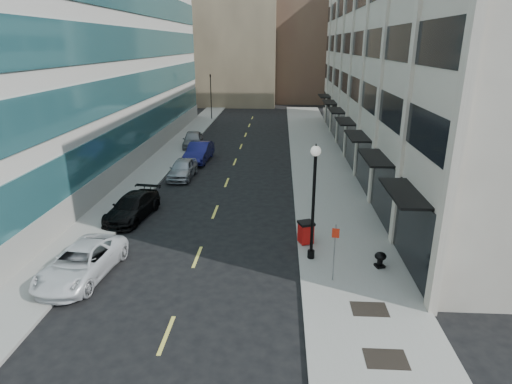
# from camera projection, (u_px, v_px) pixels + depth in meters

# --- Properties ---
(ground) EXTENTS (160.00, 160.00, 0.00)m
(ground) POSITION_uv_depth(u_px,v_px,m) (151.00, 375.00, 13.59)
(ground) COLOR black
(ground) RESTS_ON ground
(sidewalk_right) EXTENTS (5.00, 80.00, 0.15)m
(sidewalk_right) POSITION_uv_depth(u_px,v_px,m) (326.00, 183.00, 32.02)
(sidewalk_right) COLOR gray
(sidewalk_right) RESTS_ON ground
(sidewalk_left) EXTENTS (3.00, 80.00, 0.15)m
(sidewalk_left) POSITION_uv_depth(u_px,v_px,m) (143.00, 180.00, 32.77)
(sidewalk_left) COLOR gray
(sidewalk_left) RESTS_ON ground
(building_right) EXTENTS (15.30, 46.50, 18.25)m
(building_right) POSITION_uv_depth(u_px,v_px,m) (439.00, 56.00, 35.18)
(building_right) COLOR beige
(building_right) RESTS_ON ground
(building_left) EXTENTS (16.14, 46.00, 20.00)m
(building_left) POSITION_uv_depth(u_px,v_px,m) (49.00, 43.00, 36.62)
(building_left) COLOR beige
(building_left) RESTS_ON ground
(skyline_tan_near) EXTENTS (14.00, 18.00, 28.00)m
(skyline_tan_near) POSITION_uv_depth(u_px,v_px,m) (236.00, 19.00, 73.32)
(skyline_tan_near) COLOR #988463
(skyline_tan_near) RESTS_ON ground
(skyline_brown) EXTENTS (12.00, 16.00, 34.00)m
(skyline_brown) POSITION_uv_depth(u_px,v_px,m) (305.00, 2.00, 75.47)
(skyline_brown) COLOR brown
(skyline_brown) RESTS_ON ground
(skyline_tan_far) EXTENTS (12.00, 14.00, 22.00)m
(skyline_tan_far) POSITION_uv_depth(u_px,v_px,m) (191.00, 38.00, 84.27)
(skyline_tan_far) COLOR #988463
(skyline_tan_far) RESTS_ON ground
(skyline_stone) EXTENTS (10.00, 14.00, 20.00)m
(skyline_stone) POSITION_uv_depth(u_px,v_px,m) (365.00, 43.00, 71.57)
(skyline_stone) COLOR beige
(skyline_stone) RESTS_ON ground
(grate_mid) EXTENTS (1.40, 1.00, 0.01)m
(grate_mid) POSITION_uv_depth(u_px,v_px,m) (386.00, 359.00, 14.07)
(grate_mid) COLOR black
(grate_mid) RESTS_ON sidewalk_right
(grate_far) EXTENTS (1.40, 1.00, 0.01)m
(grate_far) POSITION_uv_depth(u_px,v_px,m) (369.00, 309.00, 16.72)
(grate_far) COLOR black
(grate_far) RESTS_ON sidewalk_right
(road_centerline) EXTENTS (0.15, 68.20, 0.01)m
(road_centerline) POSITION_uv_depth(u_px,v_px,m) (221.00, 196.00, 29.62)
(road_centerline) COLOR #D8CC4C
(road_centerline) RESTS_ON ground
(traffic_signal) EXTENTS (0.66, 0.66, 6.98)m
(traffic_signal) POSITION_uv_depth(u_px,v_px,m) (210.00, 77.00, 57.27)
(traffic_signal) COLOR black
(traffic_signal) RESTS_ON ground
(car_white_van) EXTENTS (2.90, 5.40, 1.44)m
(car_white_van) POSITION_uv_depth(u_px,v_px,m) (81.00, 263.00, 19.08)
(car_white_van) COLOR silver
(car_white_van) RESTS_ON ground
(car_black_pickup) EXTENTS (2.64, 5.11, 1.42)m
(car_black_pickup) POSITION_uv_depth(u_px,v_px,m) (132.00, 207.00, 25.65)
(car_black_pickup) COLOR black
(car_black_pickup) RESTS_ON ground
(car_silver_sedan) EXTENTS (1.86, 4.40, 1.49)m
(car_silver_sedan) POSITION_uv_depth(u_px,v_px,m) (183.00, 169.00, 33.34)
(car_silver_sedan) COLOR #A0A3A9
(car_silver_sedan) RESTS_ON ground
(car_blue_sedan) EXTENTS (2.04, 5.17, 1.67)m
(car_blue_sedan) POSITION_uv_depth(u_px,v_px,m) (199.00, 152.00, 38.07)
(car_blue_sedan) COLOR navy
(car_blue_sedan) RESTS_ON ground
(car_grey_sedan) EXTENTS (2.47, 4.94, 1.62)m
(car_grey_sedan) POSITION_uv_depth(u_px,v_px,m) (193.00, 140.00, 43.12)
(car_grey_sedan) COLOR gray
(car_grey_sedan) RESTS_ON ground
(trash_bin) EXTENTS (0.95, 0.95, 1.19)m
(trash_bin) POSITION_uv_depth(u_px,v_px,m) (306.00, 232.00, 22.05)
(trash_bin) COLOR #BC0F0C
(trash_bin) RESTS_ON sidewalk_right
(lamppost) EXTENTS (0.47, 0.47, 5.68)m
(lamppost) POSITION_uv_depth(u_px,v_px,m) (314.00, 193.00, 19.65)
(lamppost) COLOR black
(lamppost) RESTS_ON sidewalk_right
(sign_post) EXTENTS (0.31, 0.09, 2.66)m
(sign_post) POSITION_uv_depth(u_px,v_px,m) (335.00, 245.00, 18.21)
(sign_post) COLOR slate
(sign_post) RESTS_ON sidewalk_right
(urn_planter) EXTENTS (0.54, 0.54, 0.74)m
(urn_planter) POSITION_uv_depth(u_px,v_px,m) (380.00, 258.00, 19.74)
(urn_planter) COLOR black
(urn_planter) RESTS_ON sidewalk_right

